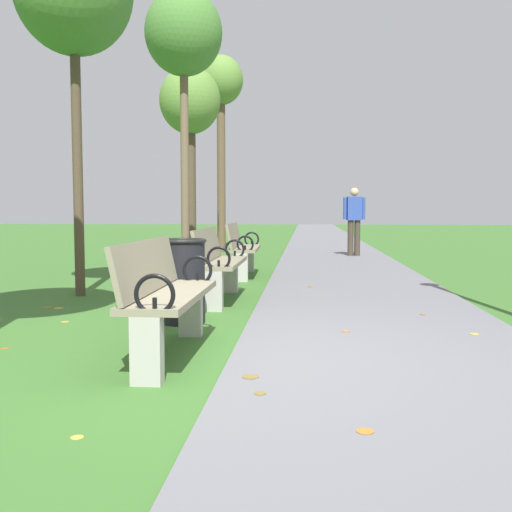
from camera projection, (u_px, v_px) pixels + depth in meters
The scene contains 11 objects.
ground_plane at pixel (230, 360), 4.50m from camera, with size 80.00×80.00×0.00m, color #386628.
paved_walkway at pixel (325, 239), 22.28m from camera, with size 2.53×44.00×0.02m, color slate.
park_bench_1 at pixel (165, 294), 4.57m from camera, with size 0.47×1.60×0.90m.
park_bench_2 at pixel (219, 262), 7.36m from camera, with size 0.47×1.60×0.90m.
park_bench_3 at pixel (242, 248), 10.05m from camera, with size 0.51×1.61×0.90m.
tree_3 at pixel (184, 37), 9.92m from camera, with size 1.29×1.29×4.76m.
tree_4 at pixel (190, 106), 13.44m from camera, with size 1.37×1.37×4.33m.
tree_5 at pixel (221, 90), 15.66m from camera, with size 1.17×1.17×5.15m.
pedestrian_walking at pixel (354, 218), 14.27m from camera, with size 0.53×0.25×1.62m.
trash_bin at pixel (183, 281), 5.94m from camera, with size 0.48×0.48×0.84m.
scattered_leaves at pixel (206, 310), 6.68m from camera, with size 4.86×8.81×0.02m.
Camera 1 is at (0.57, -4.40, 1.13)m, focal length 41.99 mm.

